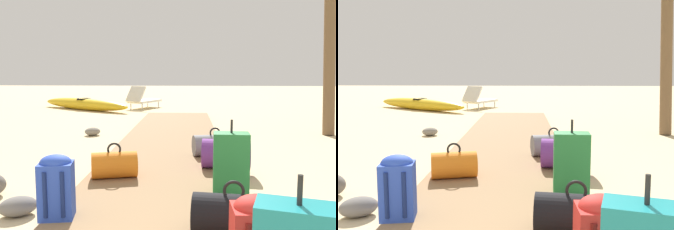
# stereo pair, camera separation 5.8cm
# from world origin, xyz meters

# --- Properties ---
(ground_plane) EXTENTS (60.00, 60.00, 0.00)m
(ground_plane) POSITION_xyz_m (0.00, 4.06, 0.00)
(ground_plane) COLOR #D1BA8C
(boardwalk) EXTENTS (1.78, 10.16, 0.08)m
(boardwalk) POSITION_xyz_m (0.00, 5.08, 0.04)
(boardwalk) COLOR olive
(boardwalk) RESTS_ON ground
(duffel_bag_black) EXTENTS (0.65, 0.39, 0.43)m
(duffel_bag_black) POSITION_xyz_m (0.66, 1.83, 0.24)
(duffel_bag_black) COLOR black
(duffel_bag_black) RESTS_ON boardwalk
(suitcase_green) EXTENTS (0.37, 0.26, 0.75)m
(suitcase_green) POSITION_xyz_m (0.76, 2.83, 0.39)
(suitcase_green) COLOR #237538
(suitcase_green) RESTS_ON boardwalk
(backpack_blue) EXTENTS (0.31, 0.28, 0.55)m
(backpack_blue) POSITION_xyz_m (-0.79, 2.08, 0.37)
(backpack_blue) COLOR #2847B7
(backpack_blue) RESTS_ON boardwalk
(duffel_bag_purple) EXTENTS (0.65, 0.44, 0.49)m
(duffel_bag_purple) POSITION_xyz_m (0.80, 3.78, 0.27)
(duffel_bag_purple) COLOR #6B2D84
(duffel_bag_purple) RESTS_ON boardwalk
(duffel_bag_orange) EXTENTS (0.58, 0.42, 0.42)m
(duffel_bag_orange) POSITION_xyz_m (-0.54, 3.28, 0.23)
(duffel_bag_orange) COLOR orange
(duffel_bag_orange) RESTS_ON boardwalk
(duffel_bag_grey) EXTENTS (0.68, 0.42, 0.42)m
(duffel_bag_grey) POSITION_xyz_m (0.71, 4.49, 0.24)
(duffel_bag_grey) COLOR slate
(duffel_bag_grey) RESTS_ON boardwalk
(lounge_chair) EXTENTS (1.20, 1.62, 0.81)m
(lounge_chair) POSITION_xyz_m (-1.33, 12.21, 0.33)
(lounge_chair) COLOR white
(lounge_chair) RESTS_ON ground
(kayak) EXTENTS (3.81, 2.83, 0.40)m
(kayak) POSITION_xyz_m (-3.33, 11.66, 0.20)
(kayak) COLOR gold
(kayak) RESTS_ON ground
(rock_left_far) EXTENTS (0.42, 0.40, 0.18)m
(rock_left_far) POSITION_xyz_m (-1.23, 2.30, 0.09)
(rock_left_far) COLOR slate
(rock_left_far) RESTS_ON ground
(rock_left_mid) EXTENTS (0.42, 0.40, 0.17)m
(rock_left_mid) POSITION_xyz_m (-1.67, 6.54, 0.08)
(rock_left_mid) COLOR gray
(rock_left_mid) RESTS_ON ground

